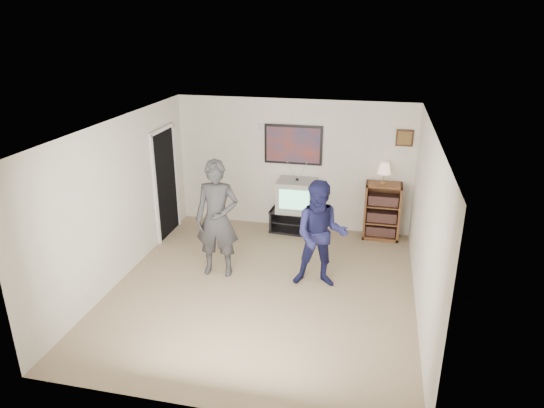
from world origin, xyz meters
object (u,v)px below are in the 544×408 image
at_px(person_tall, 217,219).
at_px(person_short, 321,235).
at_px(media_stand, 294,220).
at_px(crt_television, 297,195).
at_px(bookshelf, 382,211).

height_order(person_tall, person_short, person_tall).
bearing_deg(media_stand, person_short, -64.82).
bearing_deg(person_tall, crt_television, 58.89).
bearing_deg(bookshelf, media_stand, -178.26).
bearing_deg(crt_television, media_stand, 179.99).
bearing_deg(crt_television, bookshelf, 1.78).
bearing_deg(person_short, crt_television, 104.39).
distance_m(media_stand, person_tall, 2.20).
bearing_deg(crt_television, person_short, -70.13).
relative_size(media_stand, bookshelf, 0.85).
height_order(crt_television, person_tall, person_tall).
height_order(crt_television, bookshelf, bookshelf).
relative_size(media_stand, crt_television, 1.27).
distance_m(bookshelf, person_short, 2.17).
distance_m(crt_television, person_short, 2.03).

